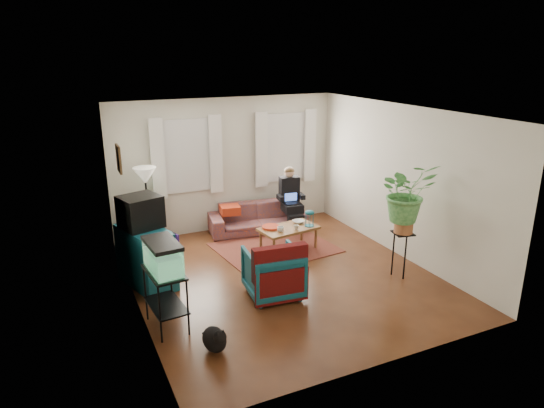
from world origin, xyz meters
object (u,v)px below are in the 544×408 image
aquarium_stand (166,300)px  armchair (273,270)px  dresser (146,257)px  coffee_table (288,239)px  side_table (149,226)px  plant_stand (401,254)px  sofa (257,213)px

aquarium_stand → armchair: (1.61, 0.21, -0.00)m
dresser → coffee_table: 2.60m
side_table → coffee_table: side_table is taller
dresser → side_table: bearing=59.7°
coffee_table → dresser: bearing=178.7°
aquarium_stand → plant_stand: 3.72m
aquarium_stand → armchair: bearing=2.6°
sofa → armchair: bearing=-99.5°
side_table → aquarium_stand: bearing=-97.1°
side_table → sofa: bearing=-2.4°
coffee_table → plant_stand: 2.04m
sofa → plant_stand: sofa is taller
aquarium_stand → sofa: bearing=43.2°
coffee_table → armchair: bearing=-132.3°
coffee_table → aquarium_stand: bearing=-155.8°
sofa → armchair: (-0.84, -2.52, 0.02)m
side_table → armchair: armchair is taller
aquarium_stand → armchair: size_ratio=1.01×
armchair → coffee_table: (0.96, 1.41, -0.18)m
coffee_table → sofa: bearing=88.5°
sofa → plant_stand: (1.26, -2.80, -0.00)m
dresser → armchair: (1.60, -1.11, -0.06)m
aquarium_stand → side_table: bearing=78.1°
plant_stand → aquarium_stand: bearing=178.9°
side_table → coffee_table: size_ratio=0.76×
aquarium_stand → plant_stand: bearing=-5.9°
side_table → plant_stand: (3.36, -2.89, -0.02)m
coffee_table → side_table: bearing=143.8°
dresser → aquarium_stand: bearing=-107.9°
side_table → armchair: bearing=-64.1°
sofa → dresser: dresser is taller
dresser → coffee_table: size_ratio=0.98×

